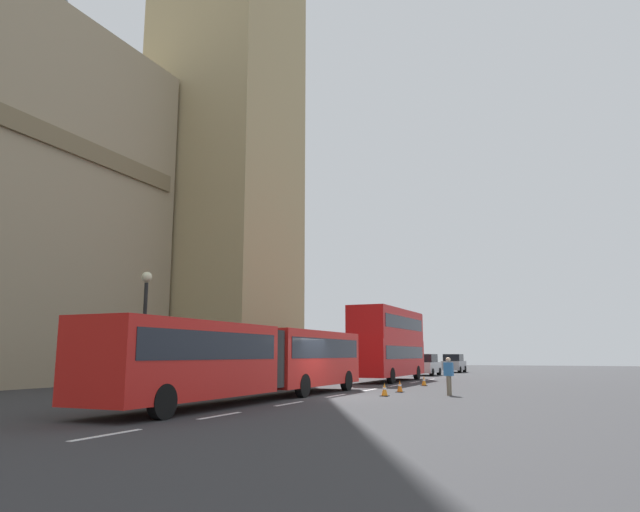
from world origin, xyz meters
name	(u,v)px	position (x,y,z in m)	size (l,w,h in m)	color
ground_plane	(329,397)	(0.00, 0.00, 0.00)	(160.00, 160.00, 0.00)	#333335
lane_centre_marking	(336,396)	(0.79, 0.00, 0.00)	(39.00, 0.16, 0.01)	silver
articulated_bus	(256,356)	(-2.92, 1.99, 1.75)	(17.54, 2.54, 2.90)	red
double_decker_bus	(388,341)	(15.35, 2.00, 2.71)	(10.20, 2.54, 4.90)	red
sedan_lead	(426,365)	(27.35, 2.26, 0.91)	(4.40, 1.86, 1.85)	#B7B7BC
sedan_trailing	(454,363)	(37.16, 1.70, 0.91)	(4.40, 1.86, 1.85)	gray
traffic_cone_west	(385,390)	(1.43, -2.06, 0.28)	(0.36, 0.36, 0.58)	black
traffic_cone_middle	(400,386)	(4.29, -1.94, 0.28)	(0.36, 0.36, 0.58)	black
traffic_cone_east	(424,381)	(10.53, -1.62, 0.28)	(0.36, 0.36, 0.58)	black
street_lamp	(144,324)	(-4.40, 6.50, 3.06)	(0.44, 0.44, 5.27)	black
pedestrian_near_cones	(449,375)	(3.06, -4.58, 0.91)	(0.36, 0.42, 1.69)	#726651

